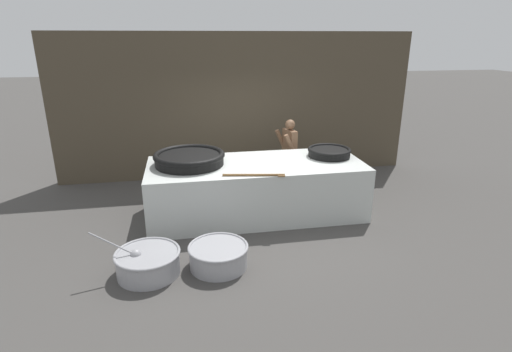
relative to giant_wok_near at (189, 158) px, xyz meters
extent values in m
plane|color=#474442|center=(1.20, -0.13, -1.13)|extent=(60.00, 60.00, 0.00)
cube|color=#4C4233|center=(1.20, 2.28, 0.53)|extent=(8.33, 0.24, 3.32)
cube|color=silver|center=(1.20, -0.13, -0.63)|extent=(3.94, 1.60, 1.01)
cylinder|color=black|center=(0.00, 0.00, -0.03)|extent=(1.24, 1.24, 0.18)
torus|color=black|center=(0.00, 0.00, 0.06)|extent=(1.29, 1.29, 0.10)
cylinder|color=black|center=(2.67, 0.04, -0.06)|extent=(0.80, 0.80, 0.13)
torus|color=black|center=(2.67, 0.04, 0.01)|extent=(0.83, 0.83, 0.06)
cylinder|color=brown|center=(1.03, -0.83, -0.10)|extent=(1.03, 0.22, 0.04)
cube|color=brown|center=(1.49, -0.91, -0.11)|extent=(0.14, 0.12, 0.02)
cylinder|color=brown|center=(2.19, 1.06, -0.75)|extent=(0.11, 0.11, 0.75)
cylinder|color=brown|center=(2.16, 1.22, -0.75)|extent=(0.11, 0.11, 0.75)
cube|color=olive|center=(2.18, 1.14, -0.60)|extent=(0.22, 0.26, 0.49)
cube|color=brown|center=(2.18, 1.14, -0.10)|extent=(0.24, 0.48, 0.55)
cylinder|color=brown|center=(2.13, 0.90, -0.10)|extent=(0.32, 0.15, 0.51)
cylinder|color=brown|center=(2.04, 1.34, -0.10)|extent=(0.32, 0.15, 0.51)
sphere|color=brown|center=(2.18, 1.14, 0.29)|extent=(0.21, 0.21, 0.21)
cylinder|color=#9E9EA3|center=(-0.67, -1.89, -0.96)|extent=(0.88, 0.88, 0.33)
torus|color=#9E9EA3|center=(-0.67, -1.89, -0.80)|extent=(0.92, 0.92, 0.04)
cylinder|color=tan|center=(-0.67, -1.89, -0.89)|extent=(0.77, 0.77, 0.08)
sphere|color=#9E9EA3|center=(-0.83, -1.89, -0.81)|extent=(0.16, 0.16, 0.16)
cylinder|color=#9E9EA3|center=(-1.12, -1.89, -0.61)|extent=(0.59, 0.03, 0.42)
cylinder|color=#9E9EA3|center=(0.32, -1.87, -0.97)|extent=(0.84, 0.84, 0.32)
torus|color=#9E9EA3|center=(0.32, -1.87, -0.81)|extent=(0.89, 0.89, 0.04)
cylinder|color=#6B9347|center=(0.32, -1.87, -0.90)|extent=(0.74, 0.74, 0.08)
camera|label=1|loc=(-0.06, -7.00, 2.08)|focal=28.00mm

